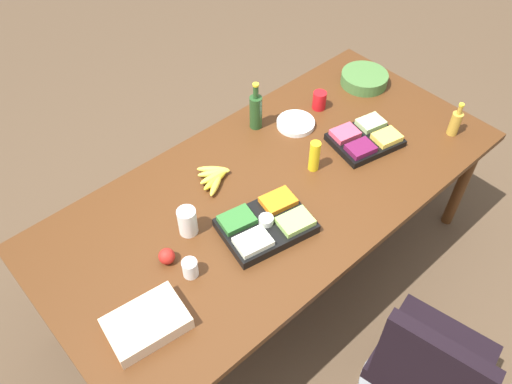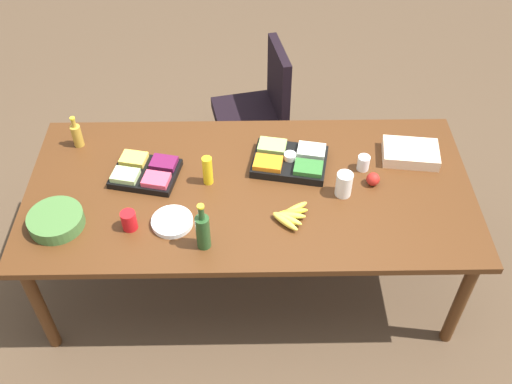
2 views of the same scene
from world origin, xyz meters
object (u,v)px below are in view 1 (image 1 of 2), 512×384
Objects in this scene: paper_cup at (190,268)px; mustard_bottle at (314,156)px; wine_bottle at (256,111)px; veggie_tray at (266,224)px; mayo_jar at (187,221)px; dressing_bottle at (455,122)px; apple_red at (167,256)px; salad_bowl at (364,79)px; fruit_platter at (365,139)px; conference_table at (275,193)px; office_chair at (424,376)px; sheet_cake at (147,323)px; red_solo_cup at (319,100)px; banana_bunch at (214,177)px; paper_plate_stack at (296,123)px.

mustard_bottle is (-0.89, -0.10, 0.05)m from paper_cup.
veggie_tray is (0.47, 0.59, -0.08)m from wine_bottle.
dressing_bottle is at bearing 164.22° from mayo_jar.
mustard_bottle is at bearing 178.19° from apple_red.
salad_bowl is 3.82× the size of apple_red.
mustard_bottle reaches higher than fruit_platter.
apple_red reaches higher than conference_table.
mustard_bottle reaches higher than veggie_tray.
mayo_jar is (0.46, -1.14, 0.48)m from office_chair.
office_chair is at bearing 101.42° from veggie_tray.
dressing_bottle is at bearing 175.80° from sheet_cake.
paper_cup is 0.19× the size of veggie_tray.
salad_bowl reaches higher than conference_table.
dressing_bottle is 0.86m from mustard_bottle.
office_chair is 1.26m from fruit_platter.
veggie_tray is at bearing 160.35° from apple_red.
fruit_platter is (-0.59, 0.10, 0.10)m from conference_table.
apple_red is (1.32, 0.30, -0.02)m from red_solo_cup.
paper_plate_stack is (-0.62, -0.03, -0.01)m from banana_bunch.
mustard_bottle reaches higher than apple_red.
banana_bunch is 2.98× the size of apple_red.
red_solo_cup is at bearing -173.89° from paper_plate_stack.
dressing_bottle is (-1.26, 0.20, 0.04)m from veggie_tray.
apple_red is at bearing 1.29° from conference_table.
office_chair is 10.85× the size of paper_cup.
dressing_bottle is at bearing 147.14° from fruit_platter.
red_solo_cup is (-1.28, -0.43, 0.01)m from paper_cup.
banana_bunch is (0.21, -0.24, 0.09)m from conference_table.
conference_table is 8.45× the size of wine_bottle.
salad_bowl is at bearing -160.39° from veggie_tray.
red_solo_cup is 1.36m from apple_red.
paper_cup is at bearing 18.55° from red_solo_cup.
conference_table is 11.06× the size of banana_bunch.
red_solo_cup reaches higher than veggie_tray.
paper_plate_stack is at bearing -119.84° from mustard_bottle.
wine_bottle is 1.03m from apple_red.
apple_red is (0.48, 0.25, 0.01)m from banana_bunch.
office_chair is at bearing 112.17° from mayo_jar.
red_solo_cup reaches higher than salad_bowl.
sheet_cake is (1.36, 0.50, 0.02)m from paper_plate_stack.
salad_bowl is 0.56m from fruit_platter.
office_chair reaches higher than paper_cup.
wine_bottle is at bearing -158.49° from banana_bunch.
banana_bunch is 0.55× the size of fruit_platter.
paper_plate_stack is (-0.18, 0.15, -0.10)m from wine_bottle.
veggie_tray is at bearing 37.42° from conference_table.
salad_bowl is at bearing -158.35° from mustard_bottle.
office_chair reaches higher than mayo_jar.
wine_bottle is at bearing -90.34° from mustard_bottle.
mustard_bottle is at bearing 147.44° from banana_bunch.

